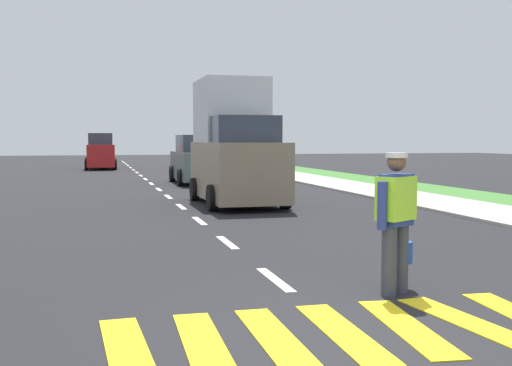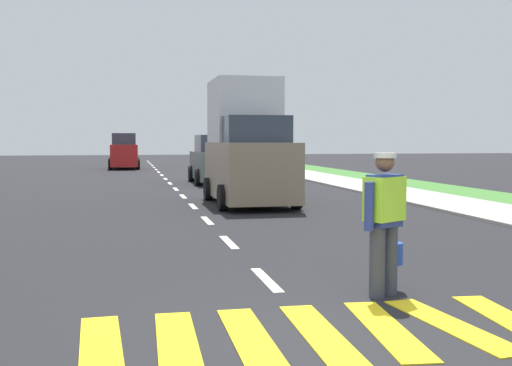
{
  "view_description": "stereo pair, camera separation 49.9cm",
  "coord_description": "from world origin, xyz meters",
  "px_view_note": "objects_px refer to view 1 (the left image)",
  "views": [
    {
      "loc": [
        -2.24,
        -4.93,
        1.82
      ],
      "look_at": [
        0.35,
        5.01,
        1.1
      ],
      "focal_mm": 43.56,
      "sensor_mm": 36.0,
      "label": 1
    },
    {
      "loc": [
        -1.76,
        -5.05,
        1.82
      ],
      "look_at": [
        0.35,
        5.01,
        1.1
      ],
      "focal_mm": 43.56,
      "sensor_mm": 36.0,
      "label": 2
    }
  ],
  "objects_px": {
    "delivery_truck": "(235,147)",
    "car_outgoing_far": "(197,161)",
    "car_oncoming_third": "(100,152)",
    "road_worker": "(396,216)"
  },
  "relations": [
    {
      "from": "delivery_truck",
      "to": "car_outgoing_far",
      "type": "bearing_deg",
      "value": 88.28
    },
    {
      "from": "delivery_truck",
      "to": "car_outgoing_far",
      "type": "relative_size",
      "value": 1.07
    },
    {
      "from": "car_oncoming_third",
      "to": "delivery_truck",
      "type": "bearing_deg",
      "value": -81.07
    },
    {
      "from": "car_outgoing_far",
      "to": "car_oncoming_third",
      "type": "height_order",
      "value": "car_oncoming_third"
    },
    {
      "from": "delivery_truck",
      "to": "car_outgoing_far",
      "type": "xyz_separation_m",
      "value": [
        0.25,
        8.36,
        -0.68
      ]
    },
    {
      "from": "delivery_truck",
      "to": "car_oncoming_third",
      "type": "height_order",
      "value": "delivery_truck"
    },
    {
      "from": "car_oncoming_third",
      "to": "road_worker",
      "type": "bearing_deg",
      "value": -84.66
    },
    {
      "from": "car_outgoing_far",
      "to": "car_oncoming_third",
      "type": "relative_size",
      "value": 1.03
    },
    {
      "from": "road_worker",
      "to": "delivery_truck",
      "type": "height_order",
      "value": "delivery_truck"
    },
    {
      "from": "delivery_truck",
      "to": "car_outgoing_far",
      "type": "distance_m",
      "value": 8.39
    }
  ]
}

